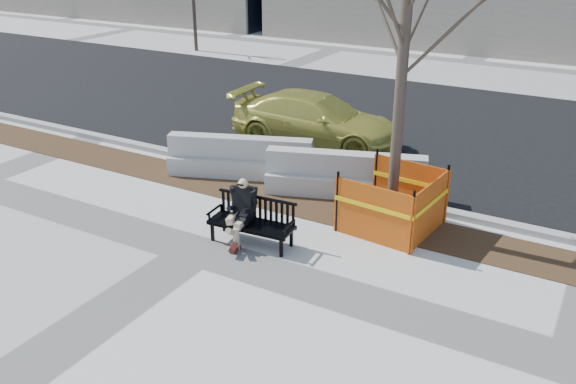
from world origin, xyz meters
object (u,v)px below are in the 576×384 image
object	(u,v)px
jersey_barrier_left	(241,175)
bench	(252,243)
jersey_barrier_right	(344,195)
seated_man	(243,240)
sedan	(316,144)
tree_fence	(390,227)

from	to	relation	value
jersey_barrier_left	bench	bearing A→B (deg)	-73.15
jersey_barrier_left	jersey_barrier_right	bearing A→B (deg)	-16.31
seated_man	bench	bearing A→B (deg)	-11.45
seated_man	sedan	size ratio (longest dim) A/B	0.26
sedan	jersey_barrier_right	xyz separation A→B (m)	(2.03, -2.63, 0.00)
bench	tree_fence	distance (m)	2.64
sedan	jersey_barrier_left	world-z (taller)	sedan
tree_fence	jersey_barrier_right	distance (m)	1.66
seated_man	tree_fence	world-z (taller)	tree_fence
tree_fence	bench	bearing A→B (deg)	-136.17
bench	seated_man	distance (m)	0.21
sedan	tree_fence	bearing A→B (deg)	-138.51
sedan	seated_man	bearing A→B (deg)	-168.77
seated_man	tree_fence	xyz separation A→B (m)	(2.12, 1.80, 0.00)
bench	seated_man	world-z (taller)	seated_man
tree_fence	sedan	world-z (taller)	tree_fence
bench	seated_man	size ratio (longest dim) A/B	1.37
tree_fence	jersey_barrier_right	world-z (taller)	tree_fence
tree_fence	sedan	xyz separation A→B (m)	(-3.40, 3.56, 0.00)
seated_man	sedan	xyz separation A→B (m)	(-1.28, 5.36, 0.00)
sedan	jersey_barrier_left	distance (m)	2.85
jersey_barrier_left	sedan	bearing A→B (deg)	60.13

